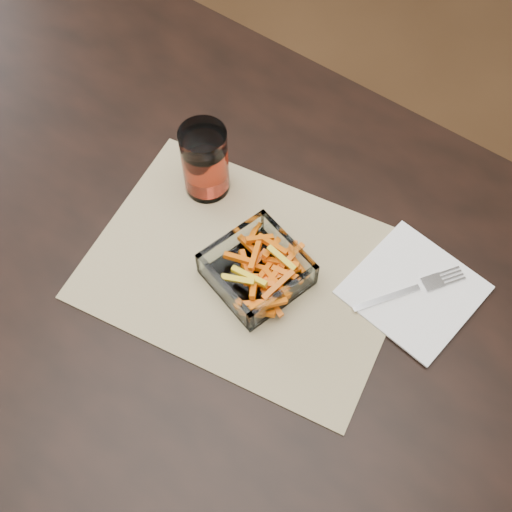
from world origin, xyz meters
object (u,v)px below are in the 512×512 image
at_px(glass_bowl, 257,271).
at_px(tumbler, 205,163).
at_px(fork, 413,289).
at_px(dining_table, 175,269).

xyz_separation_m(glass_bowl, tumbler, (-0.16, 0.09, 0.04)).
relative_size(tumbler, fork, 0.82).
bearing_deg(tumbler, fork, 4.35).
height_order(glass_bowl, tumbler, tumbler).
distance_m(tumbler, fork, 0.36).
height_order(tumbler, fork, tumbler).
relative_size(glass_bowl, tumbler, 1.22).
relative_size(dining_table, glass_bowl, 10.42).
relative_size(dining_table, fork, 10.38).
relative_size(glass_bowl, fork, 1.00).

